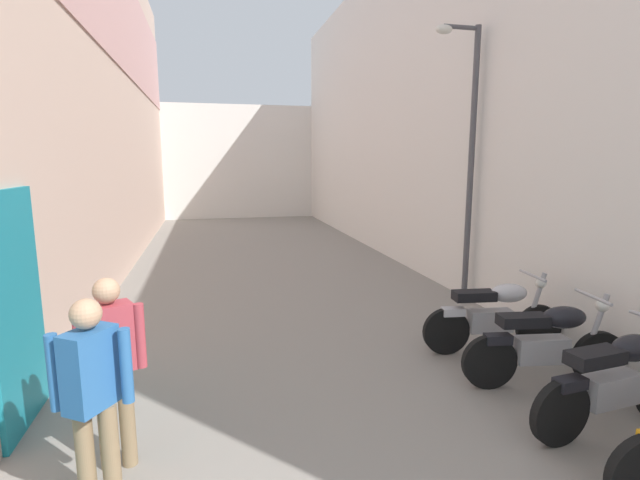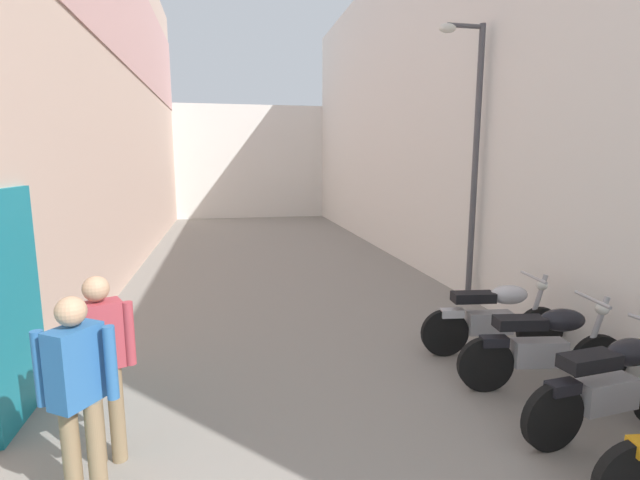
{
  "view_description": "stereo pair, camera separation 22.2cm",
  "coord_description": "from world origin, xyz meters",
  "px_view_note": "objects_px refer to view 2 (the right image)",
  "views": [
    {
      "loc": [
        -1.35,
        0.99,
        2.45
      ],
      "look_at": [
        0.2,
        7.44,
        1.32
      ],
      "focal_mm": 26.25,
      "sensor_mm": 36.0,
      "label": 1
    },
    {
      "loc": [
        -1.13,
        0.94,
        2.45
      ],
      "look_at": [
        0.2,
        7.44,
        1.32
      ],
      "focal_mm": 26.25,
      "sensor_mm": 36.0,
      "label": 2
    }
  ],
  "objects_px": {
    "pedestrian_further_down": "(101,356)",
    "motorcycle_fifth": "(545,345)",
    "motorcycle_fourth": "(612,384)",
    "motorcycle_sixth": "(494,316)",
    "pedestrian_mid_alley": "(78,390)",
    "street_lamp": "(471,146)"
  },
  "relations": [
    {
      "from": "pedestrian_further_down",
      "to": "motorcycle_fourth",
      "type": "bearing_deg",
      "value": -6.96
    },
    {
      "from": "motorcycle_fifth",
      "to": "pedestrian_further_down",
      "type": "distance_m",
      "value": 4.33
    },
    {
      "from": "street_lamp",
      "to": "motorcycle_sixth",
      "type": "bearing_deg",
      "value": -108.8
    },
    {
      "from": "motorcycle_fourth",
      "to": "motorcycle_fifth",
      "type": "height_order",
      "value": "same"
    },
    {
      "from": "motorcycle_fourth",
      "to": "motorcycle_fifth",
      "type": "distance_m",
      "value": 0.9
    },
    {
      "from": "street_lamp",
      "to": "pedestrian_further_down",
      "type": "bearing_deg",
      "value": -145.88
    },
    {
      "from": "street_lamp",
      "to": "motorcycle_fifth",
      "type": "bearing_deg",
      "value": -103.06
    },
    {
      "from": "pedestrian_mid_alley",
      "to": "motorcycle_fifth",
      "type": "bearing_deg",
      "value": 12.14
    },
    {
      "from": "motorcycle_fourth",
      "to": "motorcycle_sixth",
      "type": "height_order",
      "value": "same"
    },
    {
      "from": "pedestrian_mid_alley",
      "to": "street_lamp",
      "type": "height_order",
      "value": "street_lamp"
    },
    {
      "from": "motorcycle_fifth",
      "to": "street_lamp",
      "type": "bearing_deg",
      "value": 76.94
    },
    {
      "from": "pedestrian_mid_alley",
      "to": "pedestrian_further_down",
      "type": "xyz_separation_m",
      "value": [
        0.02,
        0.55,
        0.0
      ]
    },
    {
      "from": "motorcycle_sixth",
      "to": "street_lamp",
      "type": "distance_m",
      "value": 3.07
    },
    {
      "from": "pedestrian_mid_alley",
      "to": "pedestrian_further_down",
      "type": "height_order",
      "value": "same"
    },
    {
      "from": "motorcycle_fourth",
      "to": "street_lamp",
      "type": "relative_size",
      "value": 0.4
    },
    {
      "from": "pedestrian_further_down",
      "to": "motorcycle_fifth",
      "type": "bearing_deg",
      "value": 4.97
    },
    {
      "from": "pedestrian_mid_alley",
      "to": "street_lamp",
      "type": "xyz_separation_m",
      "value": [
        5.01,
        3.94,
        1.77
      ]
    },
    {
      "from": "motorcycle_fourth",
      "to": "motorcycle_sixth",
      "type": "distance_m",
      "value": 1.86
    },
    {
      "from": "motorcycle_fourth",
      "to": "pedestrian_further_down",
      "type": "height_order",
      "value": "pedestrian_further_down"
    },
    {
      "from": "motorcycle_fourth",
      "to": "pedestrian_mid_alley",
      "type": "height_order",
      "value": "pedestrian_mid_alley"
    },
    {
      "from": "motorcycle_sixth",
      "to": "street_lamp",
      "type": "xyz_separation_m",
      "value": [
        0.7,
        2.05,
        2.18
      ]
    },
    {
      "from": "pedestrian_mid_alley",
      "to": "street_lamp",
      "type": "distance_m",
      "value": 6.61
    }
  ]
}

